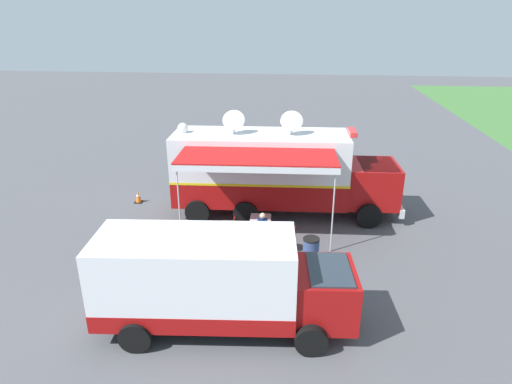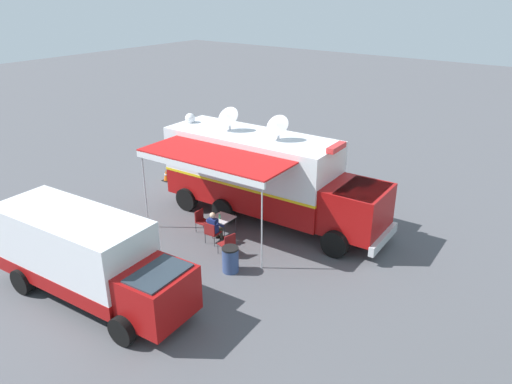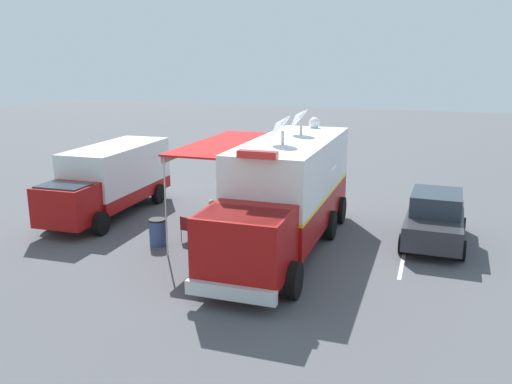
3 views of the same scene
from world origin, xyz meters
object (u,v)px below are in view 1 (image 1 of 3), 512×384
support_truck (216,282)px  seated_responder (263,227)px  folding_chair_at_table (262,232)px  car_behind_truck (242,160)px  folding_chair_spare_by_truck (290,237)px  water_bottle (260,217)px  folding_chair_beside_table (238,225)px  command_truck (278,170)px  folding_table (261,219)px  traffic_cone (138,197)px  trash_bin (311,250)px

support_truck → seated_responder: bearing=170.7°
folding_chair_at_table → car_behind_truck: 7.79m
folding_chair_spare_by_truck → water_bottle: bearing=-128.5°
folding_chair_spare_by_truck → car_behind_truck: 8.37m
folding_chair_beside_table → seated_responder: size_ratio=0.70×
folding_chair_beside_table → support_truck: (5.27, 0.18, 0.87)m
command_truck → folding_table: bearing=-13.7°
folding_chair_spare_by_truck → traffic_cone: folding_chair_spare_by_truck is taller
support_truck → folding_chair_spare_by_truck: bearing=157.3°
trash_bin → traffic_cone: bearing=-120.0°
command_truck → seated_responder: (2.78, -0.39, -1.30)m
water_bottle → support_truck: 5.46m
folding_table → car_behind_truck: car_behind_truck is taller
folding_chair_at_table → seated_responder: bearing=-177.6°
seated_responder → trash_bin: seated_responder is taller
folding_table → water_bottle: 0.22m
folding_table → folding_chair_spare_by_truck: (1.10, 1.19, -0.16)m
traffic_cone → folding_chair_at_table: bearing=60.3°
trash_bin → car_behind_truck: 9.34m
folding_chair_beside_table → traffic_cone: size_ratio=1.50×
folding_table → seated_responder: bearing=12.5°
folding_chair_beside_table → trash_bin: 3.19m
command_truck → folding_chair_at_table: size_ratio=11.02×
folding_chair_at_table → seated_responder: size_ratio=0.70×
water_bottle → traffic_cone: size_ratio=0.39×
traffic_cone → trash_bin: bearing=60.0°
command_truck → trash_bin: 4.51m
support_truck → car_behind_truck: bearing=-175.7°
folding_table → car_behind_truck: 6.97m
folding_chair_beside_table → folding_chair_spare_by_truck: (0.84, 2.04, 0.00)m
water_bottle → folding_chair_beside_table: (0.12, -0.84, -0.32)m
command_truck → seated_responder: command_truck is taller
traffic_cone → support_truck: support_truck is taller
folding_table → command_truck: bearing=166.3°
trash_bin → command_truck: bearing=-160.9°
trash_bin → folding_table: bearing=-134.1°
water_bottle → command_truck: bearing=166.9°
command_truck → water_bottle: command_truck is taller
seated_responder → trash_bin: size_ratio=1.37×
water_bottle → folding_chair_spare_by_truck: bearing=51.5°
folding_chair_beside_table → folding_chair_spare_by_truck: same height
folding_chair_spare_by_truck → folding_chair_beside_table: bearing=-112.3°
folding_chair_beside_table → support_truck: 5.35m
folding_table → car_behind_truck: (-6.78, -1.61, 0.21)m
support_truck → trash_bin: bearing=144.8°
folding_chair_beside_table → seated_responder: (0.35, 0.98, 0.14)m
command_truck → seated_responder: 3.09m
traffic_cone → folding_chair_beside_table: bearing=60.0°
seated_responder → trash_bin: (1.24, 1.78, -0.20)m
seated_responder → traffic_cone: bearing=-118.4°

